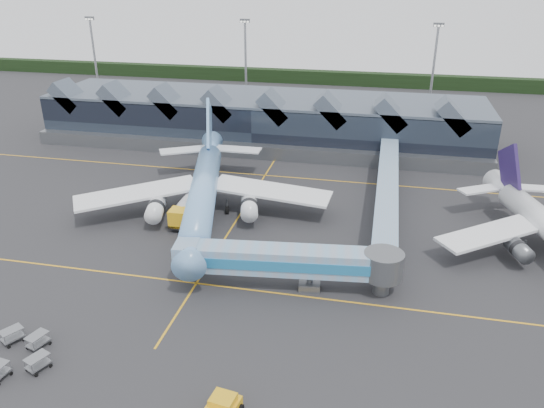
% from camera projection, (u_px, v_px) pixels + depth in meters
% --- Properties ---
extents(ground, '(260.00, 260.00, 0.00)m').
position_uv_depth(ground, '(217.00, 251.00, 69.41)').
color(ground, '#2A2A2C').
rests_on(ground, ground).
extents(taxi_stripes, '(120.00, 60.00, 0.01)m').
position_uv_depth(taxi_stripes, '(238.00, 218.00, 78.31)').
color(taxi_stripes, '#F0A81C').
rests_on(taxi_stripes, ground).
extents(tree_line_far, '(260.00, 4.00, 4.00)m').
position_uv_depth(tree_line_far, '(323.00, 77.00, 166.57)').
color(tree_line_far, black).
rests_on(tree_line_far, ground).
extents(terminal, '(90.00, 22.25, 12.52)m').
position_uv_depth(terminal, '(262.00, 119.00, 110.56)').
color(terminal, black).
rests_on(terminal, ground).
extents(light_masts, '(132.40, 42.56, 22.45)m').
position_uv_depth(light_masts, '(393.00, 74.00, 116.14)').
color(light_masts, gray).
rests_on(light_masts, ground).
extents(main_airliner, '(37.29, 43.73, 14.24)m').
position_uv_depth(main_airliner, '(204.00, 187.00, 78.27)').
color(main_airliner, '#71AFE5').
rests_on(main_airliner, ground).
extents(jet_bridge, '(25.94, 6.56, 5.27)m').
position_uv_depth(jet_bridge, '(300.00, 262.00, 59.90)').
color(jet_bridge, '#7BA9CD').
rests_on(jet_bridge, ground).
extents(fuel_truck, '(3.32, 10.74, 3.59)m').
position_uv_depth(fuel_truck, '(189.00, 205.00, 77.61)').
color(fuel_truck, black).
rests_on(fuel_truck, ground).
extents(baggage_carts, '(6.98, 7.19, 1.44)m').
position_uv_depth(baggage_carts, '(22.00, 352.00, 50.04)').
color(baggage_carts, gray).
rests_on(baggage_carts, ground).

